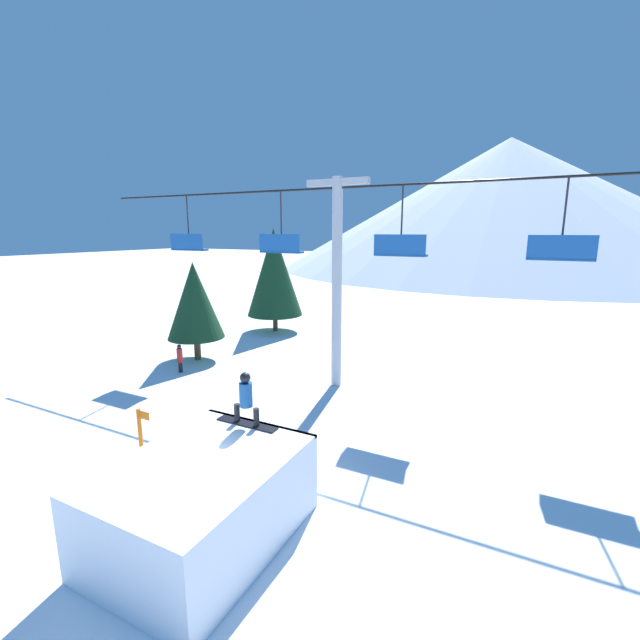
% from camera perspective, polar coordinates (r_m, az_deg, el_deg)
% --- Properties ---
extents(ground_plane, '(220.00, 220.00, 0.00)m').
position_cam_1_polar(ground_plane, '(9.44, -19.51, -27.92)').
color(ground_plane, white).
extents(mountain_ridge, '(71.93, 71.93, 20.32)m').
position_cam_1_polar(mountain_ridge, '(77.25, 23.55, 13.96)').
color(mountain_ridge, silver).
rests_on(mountain_ridge, ground_plane).
extents(snow_ramp, '(2.92, 3.90, 1.69)m').
position_cam_1_polar(snow_ramp, '(9.20, -15.29, -22.28)').
color(snow_ramp, white).
rests_on(snow_ramp, ground_plane).
extents(snowboarder, '(1.52, 0.29, 1.22)m').
position_cam_1_polar(snowboarder, '(9.75, -9.84, -10.38)').
color(snowboarder, black).
rests_on(snowboarder, snow_ramp).
extents(chairlift, '(22.67, 0.44, 7.85)m').
position_cam_1_polar(chairlift, '(15.98, 2.23, 7.98)').
color(chairlift, '#B2B2B7').
rests_on(chairlift, ground_plane).
extents(pine_tree_near, '(2.60, 2.60, 4.58)m').
position_cam_1_polar(pine_tree_near, '(20.50, -16.39, 2.51)').
color(pine_tree_near, '#4C3823').
rests_on(pine_tree_near, ground_plane).
extents(pine_tree_far, '(3.28, 3.28, 6.10)m').
position_cam_1_polar(pine_tree_far, '(25.55, -6.12, 6.33)').
color(pine_tree_far, '#4C3823').
rests_on(pine_tree_far, ground_plane).
extents(trail_marker, '(0.41, 0.10, 1.72)m').
position_cam_1_polar(trail_marker, '(11.72, -22.73, -14.55)').
color(trail_marker, orange).
rests_on(trail_marker, ground_plane).
extents(distant_skier, '(0.24, 0.24, 1.23)m').
position_cam_1_polar(distant_skier, '(19.22, -18.19, -4.74)').
color(distant_skier, black).
rests_on(distant_skier, ground_plane).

